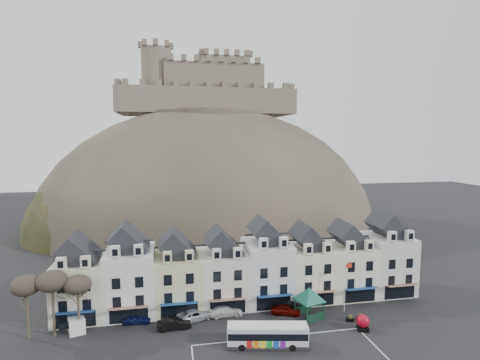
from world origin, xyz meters
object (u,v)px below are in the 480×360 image
flagpole (346,283)px  car_black (174,324)px  white_van (76,321)px  car_charcoal (291,305)px  red_buoy (363,322)px  car_silver (195,315)px  car_navy (137,319)px  bus (267,334)px  car_white (225,311)px  car_maroon (286,310)px  bus_shelter (309,294)px

flagpole → car_black: size_ratio=1.65×
white_van → car_charcoal: (29.81, 0.00, -0.30)m
red_buoy → car_silver: red_buoy is taller
flagpole → car_black: (-24.62, -0.51, -3.47)m
white_van → car_navy: 7.82m
bus → car_silver: (-8.16, 8.35, -0.80)m
white_van → car_silver: white_van is taller
flagpole → car_navy: size_ratio=1.97×
car_white → car_charcoal: car_charcoal is taller
bus → car_charcoal: size_ratio=2.31×
car_black → car_maroon: bearing=-89.1°
white_van → car_navy: bearing=-19.1°
flagpole → red_buoy: bearing=-92.2°
white_van → car_white: (20.06, -0.10, -0.30)m
white_van → bus_shelter: bearing=-24.2°
car_navy → car_silver: size_ratio=0.74×
car_black → car_white: size_ratio=0.91×
bus_shelter → car_silver: size_ratio=1.31×
bus → bus_shelter: bearing=49.4°
car_black → car_white: (7.24, 2.40, -0.03)m
red_buoy → car_navy: size_ratio=0.56×
white_van → car_navy: (7.81, 0.00, -0.37)m
red_buoy → bus_shelter: bearing=140.4°
bus → flagpole: flagpole is taller
car_black → car_silver: car_black is taller
bus → car_navy: size_ratio=2.67×
flagpole → car_navy: flagpole is taller
bus_shelter → car_charcoal: bus_shelter is taller
car_silver → car_charcoal: 14.09m
red_buoy → car_black: red_buoy is taller
bus → car_navy: 18.37m
bus_shelter → car_charcoal: bearing=105.0°
bus → red_buoy: bearing=16.9°
car_navy → car_maroon: (20.80, -1.36, 0.07)m
white_van → bus: bearing=-39.4°
bus_shelter → car_black: size_ratio=1.48×
car_black → car_silver: (2.91, 2.01, -0.02)m
red_buoy → car_silver: (-21.49, 7.01, -0.35)m
red_buoy → car_white: red_buoy is taller
red_buoy → car_black: (-24.40, 4.99, -0.33)m
bus_shelter → flagpole: bearing=-9.1°
bus → car_black: bus is taller
car_white → car_maroon: 8.64m
bus_shelter → car_navy: size_ratio=1.77×
flagpole → car_navy: 29.90m
bus_shelter → red_buoy: (5.67, -4.69, -2.34)m
white_van → car_maroon: size_ratio=1.15×
bus → car_charcoal: (5.92, 8.84, -0.81)m
flagpole → car_silver: 22.04m
car_white → car_maroon: bearing=-100.1°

